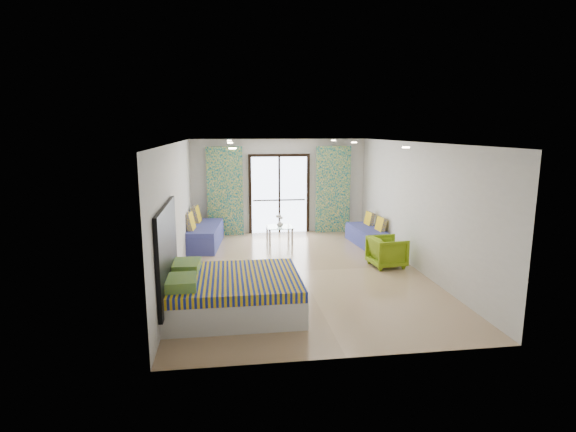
{
  "coord_description": "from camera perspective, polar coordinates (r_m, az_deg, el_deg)",
  "views": [
    {
      "loc": [
        -1.51,
        -9.03,
        2.95
      ],
      "look_at": [
        -0.23,
        0.24,
        1.15
      ],
      "focal_mm": 28.0,
      "sensor_mm": 36.0,
      "label": 1
    }
  ],
  "objects": [
    {
      "name": "bed",
      "position": [
        7.52,
        -7.26,
        -9.69
      ],
      "size": [
        2.21,
        1.8,
        0.76
      ],
      "color": "silver",
      "rests_on": "floor"
    },
    {
      "name": "balcony_door",
      "position": [
        12.96,
        -1.12,
        3.38
      ],
      "size": [
        1.76,
        0.08,
        2.28
      ],
      "color": "black",
      "rests_on": "floor"
    },
    {
      "name": "switch_plate",
      "position": [
        8.56,
        -14.13,
        -2.27
      ],
      "size": [
        0.02,
        0.1,
        0.1
      ],
      "primitive_type": "cube",
      "color": "silver",
      "rests_on": "wall_left"
    },
    {
      "name": "downlight_d",
      "position": [
        10.45,
        8.4,
        9.24
      ],
      "size": [
        0.12,
        0.12,
        0.02
      ],
      "primitive_type": "cylinder",
      "color": "#FFE0B2",
      "rests_on": "ceiling"
    },
    {
      "name": "floor",
      "position": [
        9.62,
        1.54,
        -6.97
      ],
      "size": [
        5.0,
        7.5,
        0.01
      ],
      "primitive_type": null,
      "color": "#A0815F",
      "rests_on": "ground"
    },
    {
      "name": "coffee_table",
      "position": [
        11.87,
        -1.1,
        -1.55
      ],
      "size": [
        0.69,
        0.69,
        0.78
      ],
      "rotation": [
        0.0,
        0.0,
        0.03
      ],
      "color": "silver",
      "rests_on": "floor"
    },
    {
      "name": "downlight_b",
      "position": [
        7.62,
        14.74,
        8.43
      ],
      "size": [
        0.12,
        0.12,
        0.02
      ],
      "primitive_type": "cylinder",
      "color": "#FFE0B2",
      "rests_on": "ceiling"
    },
    {
      "name": "wall_right",
      "position": [
        10.01,
        15.84,
        1.27
      ],
      "size": [
        0.01,
        7.5,
        2.7
      ],
      "primitive_type": null,
      "color": "silver",
      "rests_on": "ground"
    },
    {
      "name": "vase",
      "position": [
        11.77,
        -1.03,
        -0.99
      ],
      "size": [
        0.2,
        0.2,
        0.17
      ],
      "primitive_type": "imported",
      "rotation": [
        0.0,
        0.0,
        -0.19
      ],
      "color": "white",
      "rests_on": "coffee_table"
    },
    {
      "name": "balcony_rail",
      "position": [
        13.01,
        -1.12,
        2.04
      ],
      "size": [
        1.52,
        0.03,
        0.04
      ],
      "primitive_type": "cube",
      "color": "#595451",
      "rests_on": "balcony_door"
    },
    {
      "name": "downlight_a",
      "position": [
        7.04,
        -7.07,
        8.53
      ],
      "size": [
        0.12,
        0.12,
        0.02
      ],
      "primitive_type": "cylinder",
      "color": "#FFE0B2",
      "rests_on": "ceiling"
    },
    {
      "name": "curtain_right",
      "position": [
        13.08,
        5.73,
        3.36
      ],
      "size": [
        1.0,
        0.1,
        2.5
      ],
      "primitive_type": "cube",
      "color": "beige",
      "rests_on": "floor"
    },
    {
      "name": "ceiling",
      "position": [
        9.16,
        1.63,
        9.32
      ],
      "size": [
        5.0,
        7.5,
        0.01
      ],
      "primitive_type": null,
      "color": "silver",
      "rests_on": "ground"
    },
    {
      "name": "wall_left",
      "position": [
        9.23,
        -13.92,
        0.58
      ],
      "size": [
        0.01,
        7.5,
        2.7
      ],
      "primitive_type": null,
      "color": "silver",
      "rests_on": "ground"
    },
    {
      "name": "downlight_c",
      "position": [
        10.04,
        -7.35,
        9.2
      ],
      "size": [
        0.12,
        0.12,
        0.02
      ],
      "primitive_type": "cylinder",
      "color": "#FFE0B2",
      "rests_on": "ceiling"
    },
    {
      "name": "wall_front",
      "position": [
        5.72,
        7.76,
        -5.45
      ],
      "size": [
        5.0,
        0.01,
        2.7
      ],
      "primitive_type": null,
      "color": "silver",
      "rests_on": "ground"
    },
    {
      "name": "downlight_e",
      "position": [
        12.04,
        -7.46,
        9.46
      ],
      "size": [
        0.12,
        0.12,
        0.02
      ],
      "primitive_type": "cylinder",
      "color": "#FFE0B2",
      "rests_on": "ceiling"
    },
    {
      "name": "daybed_right",
      "position": [
        11.93,
        10.02,
        -2.39
      ],
      "size": [
        0.75,
        1.64,
        0.79
      ],
      "rotation": [
        0.0,
        0.0,
        0.08
      ],
      "color": "#3A408B",
      "rests_on": "floor"
    },
    {
      "name": "armchair",
      "position": [
        10.06,
        12.47,
        -4.27
      ],
      "size": [
        0.74,
        0.78,
        0.73
      ],
      "primitive_type": "imported",
      "rotation": [
        0.0,
        0.0,
        1.69
      ],
      "color": "#779A13",
      "rests_on": "floor"
    },
    {
      "name": "curtain_left",
      "position": [
        12.72,
        -8.0,
        3.1
      ],
      "size": [
        1.0,
        0.1,
        2.5
      ],
      "primitive_type": "cube",
      "color": "beige",
      "rests_on": "floor"
    },
    {
      "name": "headboard",
      "position": [
        7.36,
        -15.08,
        -4.47
      ],
      "size": [
        0.06,
        2.1,
        1.5
      ],
      "primitive_type": "cube",
      "color": "black",
      "rests_on": "floor"
    },
    {
      "name": "wall_back",
      "position": [
        12.97,
        -1.14,
        3.8
      ],
      "size": [
        5.0,
        0.01,
        2.7
      ],
      "primitive_type": null,
      "color": "silver",
      "rests_on": "ground"
    },
    {
      "name": "daybed_left",
      "position": [
        11.75,
        -10.65,
        -2.33
      ],
      "size": [
        0.97,
        2.03,
        0.97
      ],
      "rotation": [
        0.0,
        0.0,
        -0.11
      ],
      "color": "#3A408B",
      "rests_on": "floor"
    },
    {
      "name": "downlight_f",
      "position": [
        12.38,
        5.79,
        9.53
      ],
      "size": [
        0.12,
        0.12,
        0.02
      ],
      "primitive_type": "cylinder",
      "color": "#FFE0B2",
      "rests_on": "ceiling"
    }
  ]
}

